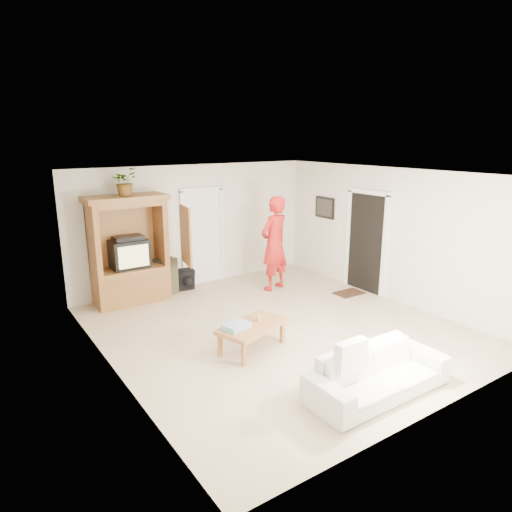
{
  "coord_description": "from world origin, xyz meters",
  "views": [
    {
      "loc": [
        -4.34,
        -5.76,
        3.16
      ],
      "look_at": [
        -0.04,
        0.6,
        1.15
      ],
      "focal_mm": 32.0,
      "sensor_mm": 36.0,
      "label": 1
    }
  ],
  "objects": [
    {
      "name": "door_back",
      "position": [
        0.15,
        2.97,
        1.02
      ],
      "size": [
        0.85,
        0.05,
        2.04
      ],
      "primitive_type": "cube",
      "color": "white",
      "rests_on": "floor"
    },
    {
      "name": "ceiling",
      "position": [
        0.0,
        0.0,
        2.6
      ],
      "size": [
        6.0,
        6.0,
        0.0
      ],
      "primitive_type": "plane",
      "rotation": [
        3.14,
        0.0,
        0.0
      ],
      "color": "white",
      "rests_on": "floor"
    },
    {
      "name": "backpack_black",
      "position": [
        -0.41,
        2.73,
        0.22
      ],
      "size": [
        0.38,
        0.25,
        0.44
      ],
      "primitive_type": null,
      "rotation": [
        0.0,
        0.0,
        -0.11
      ],
      "color": "black",
      "rests_on": "floor"
    },
    {
      "name": "doormat",
      "position": [
        2.3,
        0.6,
        0.01
      ],
      "size": [
        0.6,
        0.4,
        0.02
      ],
      "primitive_type": "cube",
      "color": "#382316",
      "rests_on": "floor"
    },
    {
      "name": "floor",
      "position": [
        0.0,
        0.0,
        0.0
      ],
      "size": [
        6.0,
        6.0,
        0.0
      ],
      "primitive_type": "plane",
      "color": "tan",
      "rests_on": "ground"
    },
    {
      "name": "backpack_olive",
      "position": [
        -0.86,
        2.69,
        0.38
      ],
      "size": [
        0.47,
        0.4,
        0.76
      ],
      "primitive_type": null,
      "rotation": [
        0.0,
        0.0,
        0.3
      ],
      "color": "#47442B",
      "rests_on": "floor"
    },
    {
      "name": "coffee_table",
      "position": [
        -0.79,
        -0.41,
        0.36
      ],
      "size": [
        1.23,
        0.92,
        0.41
      ],
      "rotation": [
        0.0,
        0.0,
        0.32
      ],
      "color": "#A16337",
      "rests_on": "floor"
    },
    {
      "name": "man",
      "position": [
        1.18,
        1.73,
        1.0
      ],
      "size": [
        0.82,
        0.64,
        1.99
      ],
      "primitive_type": "imported",
      "rotation": [
        0.0,
        0.0,
        3.39
      ],
      "color": "#AB1916",
      "rests_on": "floor"
    },
    {
      "name": "sofa",
      "position": [
        -0.17,
        -2.34,
        0.28
      ],
      "size": [
        1.95,
        0.78,
        0.57
      ],
      "primitive_type": "imported",
      "rotation": [
        0.0,
        0.0,
        -0.01
      ],
      "color": "silver",
      "rests_on": "floor"
    },
    {
      "name": "armoire",
      "position": [
        -1.58,
        2.66,
        0.91
      ],
      "size": [
        1.82,
        1.14,
        2.1
      ],
      "color": "olive",
      "rests_on": "floor"
    },
    {
      "name": "wall_front",
      "position": [
        0.0,
        -3.0,
        1.3
      ],
      "size": [
        5.5,
        0.0,
        5.5
      ],
      "primitive_type": "plane",
      "rotation": [
        -1.57,
        0.0,
        0.0
      ],
      "color": "silver",
      "rests_on": "floor"
    },
    {
      "name": "wall_back",
      "position": [
        0.0,
        3.0,
        1.3
      ],
      "size": [
        5.5,
        0.0,
        5.5
      ],
      "primitive_type": "plane",
      "rotation": [
        1.57,
        0.0,
        0.0
      ],
      "color": "silver",
      "rests_on": "floor"
    },
    {
      "name": "wall_left",
      "position": [
        -2.75,
        0.0,
        1.3
      ],
      "size": [
        0.0,
        6.0,
        6.0
      ],
      "primitive_type": "plane",
      "rotation": [
        1.57,
        0.0,
        1.57
      ],
      "color": "silver",
      "rests_on": "floor"
    },
    {
      "name": "candle",
      "position": [
        -0.64,
        -0.36,
        0.46
      ],
      "size": [
        0.08,
        0.08,
        0.1
      ],
      "primitive_type": "cylinder",
      "color": "tan",
      "rests_on": "coffee_table"
    },
    {
      "name": "plant",
      "position": [
        -1.6,
        2.63,
        2.36
      ],
      "size": [
        0.62,
        0.6,
        0.52
      ],
      "primitive_type": "imported",
      "rotation": [
        0.0,
        0.0,
        0.61
      ],
      "color": "#4C7238",
      "rests_on": "armoire"
    },
    {
      "name": "doorway_right",
      "position": [
        2.73,
        0.6,
        1.02
      ],
      "size": [
        0.05,
        0.9,
        2.04
      ],
      "primitive_type": "cube",
      "color": "black",
      "rests_on": "floor"
    },
    {
      "name": "wall_right",
      "position": [
        2.75,
        0.0,
        1.3
      ],
      "size": [
        0.0,
        6.0,
        6.0
      ],
      "primitive_type": "plane",
      "rotation": [
        1.57,
        0.0,
        -1.57
      ],
      "color": "silver",
      "rests_on": "floor"
    },
    {
      "name": "towel",
      "position": [
        -1.07,
        -0.41,
        0.45
      ],
      "size": [
        0.44,
        0.36,
        0.08
      ],
      "primitive_type": "cube",
      "rotation": [
        0.0,
        0.0,
        0.24
      ],
      "color": "#D14597",
      "rests_on": "coffee_table"
    },
    {
      "name": "framed_picture",
      "position": [
        2.73,
        1.9,
        1.6
      ],
      "size": [
        0.03,
        0.6,
        0.48
      ],
      "primitive_type": "cube",
      "color": "black",
      "rests_on": "wall_right"
    }
  ]
}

